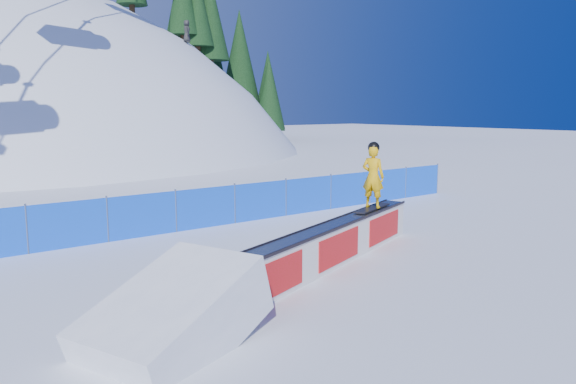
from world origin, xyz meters
TOP-DOWN VIEW (x-y plane):
  - ground at (0.00, 0.00)m, footprint 160.00×160.00m
  - treeline at (22.44, 40.75)m, footprint 19.85×13.31m
  - safety_fence at (0.00, 4.50)m, footprint 22.05×0.05m
  - rail_box at (0.10, -0.84)m, footprint 7.70×3.26m
  - snow_ramp at (-4.60, -2.55)m, footprint 3.24×2.61m
  - snowboarder at (2.33, -0.03)m, footprint 1.67×0.85m

SIDE VIEW (x-z plane):
  - ground at x=0.00m, z-range 0.00..0.00m
  - snow_ramp at x=-4.60m, z-range -0.88..0.88m
  - rail_box at x=0.10m, z-range -0.01..0.95m
  - safety_fence at x=0.00m, z-range -0.05..1.25m
  - snowboarder at x=2.33m, z-range 0.94..2.68m
  - treeline at x=22.44m, z-range -0.06..19.94m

